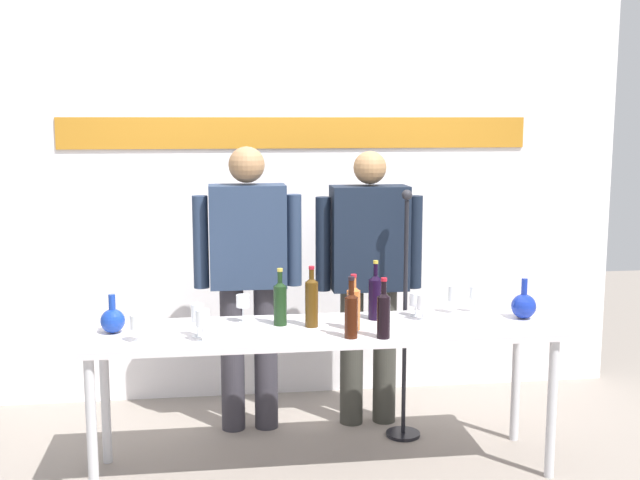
{
  "coord_description": "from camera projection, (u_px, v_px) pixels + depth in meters",
  "views": [
    {
      "loc": [
        -0.55,
        -3.94,
        1.85
      ],
      "look_at": [
        0.0,
        0.15,
        1.21
      ],
      "focal_mm": 44.51,
      "sensor_mm": 36.0,
      "label": 1
    }
  ],
  "objects": [
    {
      "name": "wine_glass_left_2",
      "position": [
        197.0,
        314.0,
        3.9
      ],
      "size": [
        0.06,
        0.06,
        0.16
      ],
      "color": "white",
      "rests_on": "display_table"
    },
    {
      "name": "ground_plane",
      "position": [
        324.0,
        469.0,
        4.21
      ],
      "size": [
        10.0,
        10.0,
        0.0
      ],
      "primitive_type": "plane",
      "color": "gray"
    },
    {
      "name": "wine_glass_right_0",
      "position": [
        455.0,
        294.0,
        4.37
      ],
      "size": [
        0.07,
        0.07,
        0.15
      ],
      "color": "white",
      "rests_on": "display_table"
    },
    {
      "name": "wine_bottle_0",
      "position": [
        312.0,
        300.0,
        4.08
      ],
      "size": [
        0.07,
        0.07,
        0.32
      ],
      "color": "#462D0C",
      "rests_on": "display_table"
    },
    {
      "name": "wine_bottle_2",
      "position": [
        353.0,
        306.0,
        4.03
      ],
      "size": [
        0.07,
        0.07,
        0.29
      ],
      "color": "#C9652C",
      "rests_on": "display_table"
    },
    {
      "name": "wine_bottle_1",
      "position": [
        351.0,
        313.0,
        3.88
      ],
      "size": [
        0.07,
        0.07,
        0.31
      ],
      "color": "#331207",
      "rests_on": "display_table"
    },
    {
      "name": "display_table",
      "position": [
        324.0,
        339.0,
        4.11
      ],
      "size": [
        2.42,
        0.59,
        0.78
      ],
      "color": "silver",
      "rests_on": "ground"
    },
    {
      "name": "wine_bottle_4",
      "position": [
        375.0,
        295.0,
        4.24
      ],
      "size": [
        0.08,
        0.08,
        0.32
      ],
      "color": "black",
      "rests_on": "display_table"
    },
    {
      "name": "presenter_left",
      "position": [
        248.0,
        269.0,
        4.64
      ],
      "size": [
        0.63,
        0.22,
        1.69
      ],
      "color": "#333139",
      "rests_on": "ground"
    },
    {
      "name": "wine_glass_left_0",
      "position": [
        203.0,
        319.0,
        3.82
      ],
      "size": [
        0.07,
        0.07,
        0.16
      ],
      "color": "white",
      "rests_on": "display_table"
    },
    {
      "name": "decanter_blue_right",
      "position": [
        524.0,
        306.0,
        4.26
      ],
      "size": [
        0.13,
        0.13,
        0.22
      ],
      "color": "navy",
      "rests_on": "display_table"
    },
    {
      "name": "wine_glass_right_2",
      "position": [
        423.0,
        303.0,
        4.22
      ],
      "size": [
        0.06,
        0.06,
        0.14
      ],
      "color": "white",
      "rests_on": "display_table"
    },
    {
      "name": "back_wall",
      "position": [
        297.0,
        171.0,
        5.22
      ],
      "size": [
        4.35,
        0.11,
        3.0
      ],
      "color": "white",
      "rests_on": "ground"
    },
    {
      "name": "decanter_blue_left",
      "position": [
        113.0,
        320.0,
        3.98
      ],
      "size": [
        0.12,
        0.12,
        0.2
      ],
      "color": "#17379D",
      "rests_on": "display_table"
    },
    {
      "name": "wine_glass_left_3",
      "position": [
        243.0,
        302.0,
        4.18
      ],
      "size": [
        0.07,
        0.07,
        0.15
      ],
      "color": "white",
      "rests_on": "display_table"
    },
    {
      "name": "wine_glass_left_1",
      "position": [
        137.0,
        323.0,
        3.81
      ],
      "size": [
        0.07,
        0.07,
        0.14
      ],
      "color": "white",
      "rests_on": "display_table"
    },
    {
      "name": "wine_glass_right_1",
      "position": [
        475.0,
        293.0,
        4.4
      ],
      "size": [
        0.06,
        0.06,
        0.15
      ],
      "color": "white",
      "rests_on": "display_table"
    },
    {
      "name": "wine_bottle_3",
      "position": [
        384.0,
        313.0,
        3.87
      ],
      "size": [
        0.07,
        0.07,
        0.3
      ],
      "color": "black",
      "rests_on": "display_table"
    },
    {
      "name": "wine_bottle_5",
      "position": [
        280.0,
        301.0,
        4.12
      ],
      "size": [
        0.07,
        0.07,
        0.3
      ],
      "color": "black",
      "rests_on": "display_table"
    },
    {
      "name": "presenter_right",
      "position": [
        369.0,
        269.0,
        4.73
      ],
      "size": [
        0.64,
        0.22,
        1.66
      ],
      "color": "#373730",
      "rests_on": "ground"
    },
    {
      "name": "microphone_stand",
      "position": [
        404.0,
        357.0,
        4.59
      ],
      "size": [
        0.2,
        0.2,
        1.45
      ],
      "color": "black",
      "rests_on": "ground"
    },
    {
      "name": "wine_glass_right_3",
      "position": [
        416.0,
        300.0,
        4.31
      ],
      "size": [
        0.07,
        0.07,
        0.13
      ],
      "color": "white",
      "rests_on": "display_table"
    }
  ]
}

